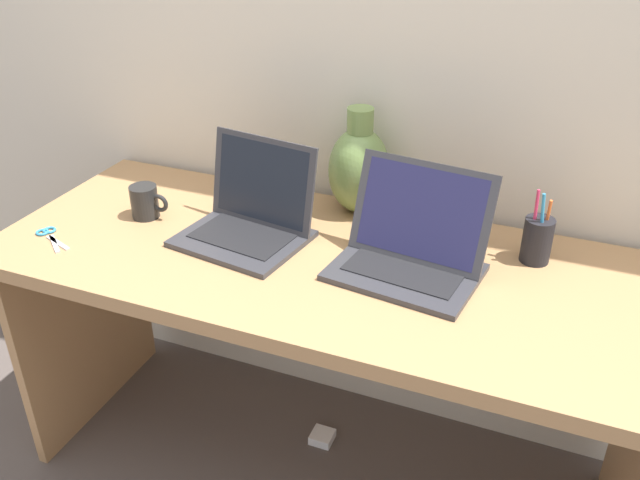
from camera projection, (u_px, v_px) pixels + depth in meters
ground_plane at (320, 470)px, 2.07m from camera, size 6.00×6.00×0.00m
back_wall at (375, 46)px, 1.79m from camera, size 4.40×0.04×2.40m
desk at (320, 307)px, 1.77m from camera, size 1.70×0.69×0.76m
laptop_left at (251, 213)px, 1.77m from camera, size 0.35×0.30×0.25m
laptop_right at (412, 244)px, 1.62m from camera, size 0.37×0.29×0.25m
green_vase at (359, 168)px, 1.86m from camera, size 0.17×0.17×0.30m
coffee_mug at (145, 202)px, 1.87m from camera, size 0.11×0.08×0.09m
pen_cup at (537, 239)px, 1.65m from camera, size 0.07×0.07×0.19m
scissors at (50, 235)px, 1.79m from camera, size 0.14×0.11×0.01m
power_brick at (322, 437)px, 2.17m from camera, size 0.07×0.07×0.03m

